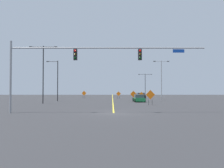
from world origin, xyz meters
TOP-DOWN VIEW (x-y plane):
  - ground at (0.00, 0.00)m, footprint 156.82×156.82m
  - road_centre_stripe at (0.00, 43.56)m, footprint 0.16×87.12m
  - traffic_signal_assembly at (-3.20, -0.01)m, footprint 18.62×0.44m
  - street_lamp_far_right at (-11.15, 14.53)m, footprint 4.48×0.24m
  - street_lamp_near_right at (10.81, 53.10)m, footprint 4.53×0.24m
  - street_lamp_far_left at (-10.81, 21.99)m, footprint 2.25×0.24m
  - street_lamp_mid_right at (10.21, 25.84)m, footprint 3.31×0.24m
  - construction_sign_right_lane at (-7.31, 36.41)m, footprint 1.23×0.08m
  - construction_sign_left_lane at (5.71, 23.59)m, footprint 1.19×0.11m
  - construction_sign_median_near at (4.41, 26.67)m, footprint 1.39×0.25m
  - construction_sign_right_shoulder at (1.46, 34.14)m, footprint 1.15×0.07m
  - construction_sign_left_shoulder at (5.38, 11.11)m, footprint 1.36×0.18m
  - car_green_near at (4.76, 19.78)m, footprint 2.00×4.30m
  - car_black_far at (7.17, 36.71)m, footprint 2.34×4.49m

SIDE VIEW (x-z plane):
  - ground at x=0.00m, z-range 0.00..0.00m
  - road_centre_stripe at x=0.00m, z-range 0.00..0.01m
  - car_green_near at x=4.76m, z-range -0.04..1.32m
  - car_black_far at x=7.17m, z-range -0.04..1.40m
  - construction_sign_left_lane at x=5.71m, z-range 0.22..2.01m
  - construction_sign_right_shoulder at x=1.46m, z-range 0.23..2.03m
  - construction_sign_median_near at x=4.41m, z-range 0.22..2.21m
  - construction_sign_right_lane at x=-7.31m, z-range 0.26..2.20m
  - construction_sign_left_shoulder at x=5.38m, z-range 0.30..2.48m
  - street_lamp_far_left at x=-10.81m, z-range 0.45..8.25m
  - street_lamp_near_right at x=10.81m, z-range 0.81..8.24m
  - street_lamp_mid_right at x=10.21m, z-range 0.74..9.06m
  - traffic_signal_assembly at x=-3.20m, z-range 1.75..8.64m
  - street_lamp_far_right at x=-11.15m, z-range 0.85..10.06m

